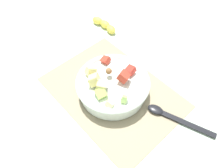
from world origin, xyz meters
TOP-DOWN VIEW (x-y plane):
  - ground_plane at (0.00, 0.00)m, footprint 2.40×2.40m
  - placemat at (0.00, 0.00)m, footprint 0.50×0.36m
  - salad_bowl at (0.00, 0.00)m, footprint 0.27×0.27m
  - serving_spoon at (-0.21, -0.07)m, footprint 0.24×0.11m
  - banana_whole at (0.31, -0.23)m, footprint 0.15×0.05m

SIDE VIEW (x-z plane):
  - ground_plane at x=0.00m, z-range 0.00..0.00m
  - placemat at x=0.00m, z-range 0.00..0.01m
  - serving_spoon at x=-0.21m, z-range 0.00..0.02m
  - banana_whole at x=0.31m, z-range 0.00..0.04m
  - salad_bowl at x=0.00m, z-range -0.01..0.10m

